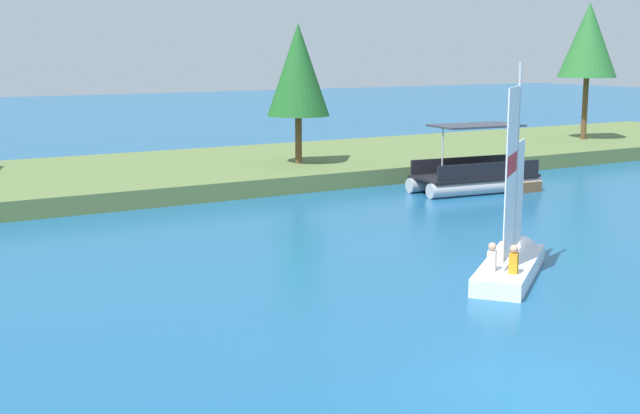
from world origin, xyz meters
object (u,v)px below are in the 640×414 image
Objects in this scene: wooden_dock at (485,180)px; shoreline_tree_midleft at (298,70)px; shoreline_tree_centre at (588,40)px; pontoon_boat at (474,176)px; sailboat at (514,255)px.

shoreline_tree_midleft is at bearing 136.89° from wooden_dock.
shoreline_tree_midleft is at bearing -177.46° from shoreline_tree_centre.
shoreline_tree_midleft is 9.06m from pontoon_boat.
shoreline_tree_centre is 15.75m from wooden_dock.
shoreline_tree_centre reaches higher than pontoon_boat.
pontoon_boat is (-1.59, -1.12, 0.44)m from wooden_dock.
pontoon_boat is at bearing -152.64° from shoreline_tree_centre.
wooden_dock is at bearing 41.28° from pontoon_boat.
shoreline_tree_centre is 1.49× the size of wooden_dock.
shoreline_tree_centre is (19.05, 0.84, 1.39)m from shoreline_tree_midleft.
shoreline_tree_centre is at bearing 2.54° from shoreline_tree_midleft.
shoreline_tree_centre is 1.32× the size of sailboat.
shoreline_tree_midleft reaches higher than sailboat.
shoreline_tree_midleft reaches higher than wooden_dock.
shoreline_tree_midleft is at bearing 129.30° from pontoon_boat.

